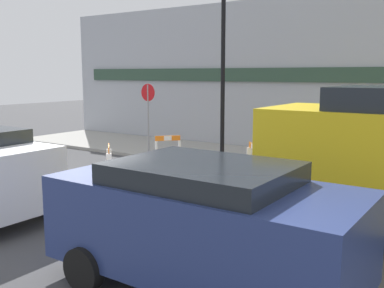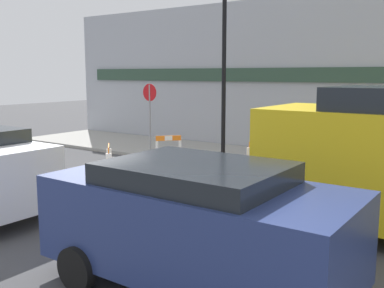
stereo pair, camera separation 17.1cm
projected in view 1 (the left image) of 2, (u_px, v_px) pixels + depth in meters
name	position (u px, v px, depth m)	size (l,w,h in m)	color
ground_plane	(83.00, 198.00, 10.39)	(60.00, 60.00, 0.00)	#424244
sidewalk_slab	(223.00, 155.00, 15.54)	(18.00, 3.67, 0.11)	#9E9B93
storefront_facade	(250.00, 76.00, 16.67)	(18.00, 0.22, 5.50)	#A3A8B2
streetlamp_post	(223.00, 45.00, 13.43)	(0.44, 0.44, 5.58)	black
stop_sign	(148.00, 107.00, 15.59)	(0.60, 0.06, 2.38)	gray
barricade_0	(168.00, 152.00, 13.27)	(0.61, 0.63, 1.04)	white
barricade_1	(109.00, 165.00, 11.34)	(0.62, 0.62, 1.06)	white
barricade_2	(167.00, 179.00, 9.74)	(0.84, 0.36, 1.06)	white
barricade_3	(252.00, 164.00, 11.38)	(0.57, 0.63, 1.10)	white
traffic_cone_0	(238.00, 179.00, 10.76)	(0.30, 0.30, 0.71)	black
traffic_cone_1	(226.00, 162.00, 13.23)	(0.30, 0.30, 0.53)	black
traffic_cone_2	(131.00, 183.00, 10.64)	(0.30, 0.30, 0.55)	black
traffic_cone_3	(227.00, 185.00, 10.50)	(0.30, 0.30, 0.56)	black
person_worker	(280.00, 150.00, 11.31)	(0.46, 0.46, 1.74)	#33333D
person_pedestrian	(346.00, 144.00, 11.79)	(0.51, 0.51, 1.71)	#33333D
parked_car_2	(203.00, 219.00, 5.83)	(4.08, 2.02, 1.72)	navy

